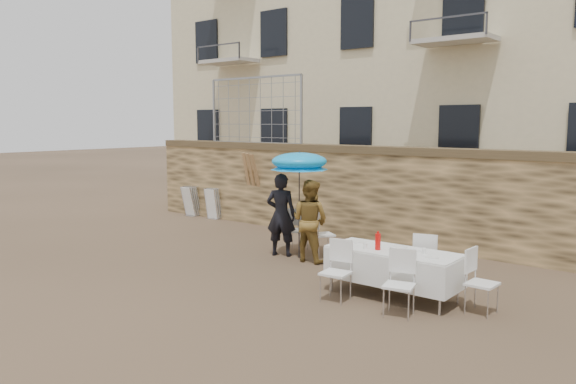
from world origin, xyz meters
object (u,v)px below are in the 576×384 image
Objects in this scene: umbrella at (299,164)px; chair_stack_right at (215,203)px; soda_bottle at (378,242)px; table_chair_front_left at (336,271)px; table_chair_side at (482,282)px; woman_dress at (310,221)px; man_suit at (281,215)px; banquet_table at (393,253)px; couple_chair_left at (297,229)px; couple_chair_right at (323,233)px; table_chair_front_right at (399,284)px; table_chair_back at (426,260)px; chair_stack_left at (194,200)px.

chair_stack_right is (-4.77, 2.20, -1.48)m from umbrella.
table_chair_front_left is at bearing -123.69° from soda_bottle.
woman_dress is at bearing 78.74° from table_chair_side.
umbrella is 2.14× the size of table_chair_front_left.
woman_dress is 2.61m from table_chair_front_left.
man_suit is 0.83× the size of banquet_table.
table_chair_side is at bearing 144.43° from couple_chair_left.
couple_chair_right is (0.30, 0.45, -1.46)m from umbrella.
couple_chair_right is 1.00× the size of table_chair_side.
table_chair_front_right is (3.69, -2.36, 0.00)m from couple_chair_left.
table_chair_back is 1.04× the size of chair_stack_left.
couple_chair_right is at bearing 71.57° from table_chair_side.
chair_stack_right is (-6.96, 4.12, -0.02)m from table_chair_front_left.
couple_chair_left and table_chair_back have the same top height.
table_chair_back is (3.39, -0.81, 0.00)m from couple_chair_left.
man_suit reaches higher than soda_bottle.
table_chair_back is at bearing 153.75° from man_suit.
man_suit is 0.97m from couple_chair_right.
couple_chair_right reaches higher than chair_stack_left.
man_suit is 3.23m from soda_bottle.
couple_chair_left is 3.69× the size of soda_bottle.
table_chair_back is at bearing 149.18° from couple_chair_left.
table_chair_front_right is at bearing 132.04° from man_suit.
banquet_table is at bearing 155.19° from woman_dress.
soda_bottle is 8.17m from chair_stack_right.
umbrella is 4.56m from table_chair_side.
chair_stack_left is 1.00× the size of chair_stack_right.
couple_chair_left is 1.00× the size of table_chair_front_left.
man_suit reaches higher than table_chair_back.
banquet_table is at bearing 36.87° from soda_bottle.
man_suit is 3.42m from table_chair_back.
chair_stack_right is (-7.36, 3.52, -0.45)m from soda_bottle.
man_suit is at bearing 139.71° from table_chair_front_right.
table_chair_front_right is 1.04× the size of chair_stack_left.
couple_chair_right is at bearing 147.06° from banquet_table.
woman_dress is 1.73× the size of couple_chair_left.
table_chair_back is (0.80, 1.55, 0.00)m from table_chair_front_left.
chair_stack_right is at bearing 138.83° from table_chair_front_right.
table_chair_front_right is (0.70, -0.60, -0.43)m from soda_bottle.
soda_bottle is 0.27× the size of table_chair_front_right.
chair_stack_left is (-6.02, 2.30, -0.37)m from woman_dress.
umbrella is 3.26m from table_chair_front_left.
banquet_table is 0.86m from table_chair_back.
table_chair_back reaches higher than banquet_table.
couple_chair_right and table_chair_front_left have the same top height.
chair_stack_left is (-7.86, 4.12, -0.02)m from table_chair_front_left.
table_chair_front_right is 1.00× the size of table_chair_back.
umbrella reaches higher than table_chair_front_left.
chair_stack_right is at bearing 154.45° from soda_bottle.
couple_chair_left and couple_chair_right have the same top height.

